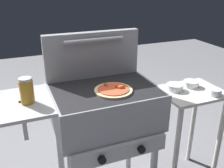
% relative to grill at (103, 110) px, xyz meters
% --- Properties ---
extents(grill, '(0.96, 0.53, 0.90)m').
position_rel_grill_xyz_m(grill, '(0.00, 0.00, 0.00)').
color(grill, gray).
rests_on(grill, ground_plane).
extents(grill_lid_open, '(0.63, 0.08, 0.30)m').
position_rel_grill_xyz_m(grill_lid_open, '(0.01, 0.22, 0.30)').
color(grill_lid_open, gray).
rests_on(grill_lid_open, grill).
extents(pizza_pepperoni, '(0.22, 0.22, 0.04)m').
position_rel_grill_xyz_m(pizza_pepperoni, '(0.05, -0.06, 0.15)').
color(pizza_pepperoni, beige).
rests_on(pizza_pepperoni, grill).
extents(sauce_jar, '(0.07, 0.07, 0.14)m').
position_rel_grill_xyz_m(sauce_jar, '(-0.43, -0.02, 0.21)').
color(sauce_jar, '#B77A1E').
rests_on(sauce_jar, grill).
extents(prep_table, '(0.44, 0.36, 0.77)m').
position_rel_grill_xyz_m(prep_table, '(0.67, 0.00, -0.21)').
color(prep_table, beige).
rests_on(prep_table, ground_plane).
extents(topping_bowl_near, '(0.11, 0.11, 0.04)m').
position_rel_grill_xyz_m(topping_bowl_near, '(0.72, 0.07, 0.04)').
color(topping_bowl_near, silver).
rests_on(topping_bowl_near, prep_table).
extents(topping_bowl_far, '(0.12, 0.12, 0.04)m').
position_rel_grill_xyz_m(topping_bowl_far, '(0.57, 0.06, 0.04)').
color(topping_bowl_far, silver).
rests_on(topping_bowl_far, prep_table).
extents(topping_bowl_middle, '(0.09, 0.09, 0.04)m').
position_rel_grill_xyz_m(topping_bowl_middle, '(0.77, -0.11, 0.04)').
color(topping_bowl_middle, silver).
rests_on(topping_bowl_middle, prep_table).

